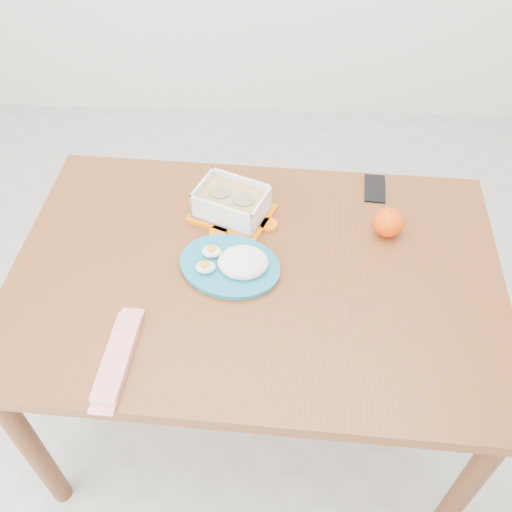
{
  "coord_description": "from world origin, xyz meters",
  "views": [
    {
      "loc": [
        0.04,
        -1.12,
        1.92
      ],
      "look_at": [
        0.0,
        -0.13,
        0.81
      ],
      "focal_mm": 40.0,
      "sensor_mm": 36.0,
      "label": 1
    }
  ],
  "objects_px": {
    "orange_fruit": "(389,223)",
    "dining_table": "(256,291)",
    "rice_plate": "(234,263)",
    "smartphone": "(375,188)",
    "food_container": "(232,203)"
  },
  "relations": [
    {
      "from": "dining_table",
      "to": "food_container",
      "type": "bearing_deg",
      "value": 113.37
    },
    {
      "from": "food_container",
      "to": "smartphone",
      "type": "bearing_deg",
      "value": 39.57
    },
    {
      "from": "rice_plate",
      "to": "smartphone",
      "type": "xyz_separation_m",
      "value": [
        0.41,
        0.34,
        -0.02
      ]
    },
    {
      "from": "dining_table",
      "to": "smartphone",
      "type": "bearing_deg",
      "value": 47.56
    },
    {
      "from": "food_container",
      "to": "orange_fruit",
      "type": "bearing_deg",
      "value": 15.42
    },
    {
      "from": "food_container",
      "to": "smartphone",
      "type": "xyz_separation_m",
      "value": [
        0.43,
        0.13,
        -0.04
      ]
    },
    {
      "from": "dining_table",
      "to": "orange_fruit",
      "type": "distance_m",
      "value": 0.42
    },
    {
      "from": "smartphone",
      "to": "rice_plate",
      "type": "bearing_deg",
      "value": -134.98
    },
    {
      "from": "dining_table",
      "to": "rice_plate",
      "type": "bearing_deg",
      "value": 179.02
    },
    {
      "from": "orange_fruit",
      "to": "dining_table",
      "type": "bearing_deg",
      "value": -156.78
    },
    {
      "from": "rice_plate",
      "to": "smartphone",
      "type": "relative_size",
      "value": 2.71
    },
    {
      "from": "orange_fruit",
      "to": "smartphone",
      "type": "height_order",
      "value": "orange_fruit"
    },
    {
      "from": "smartphone",
      "to": "dining_table",
      "type": "bearing_deg",
      "value": -130.21
    },
    {
      "from": "food_container",
      "to": "smartphone",
      "type": "height_order",
      "value": "food_container"
    },
    {
      "from": "food_container",
      "to": "rice_plate",
      "type": "xyz_separation_m",
      "value": [
        0.02,
        -0.21,
        -0.02
      ]
    }
  ]
}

